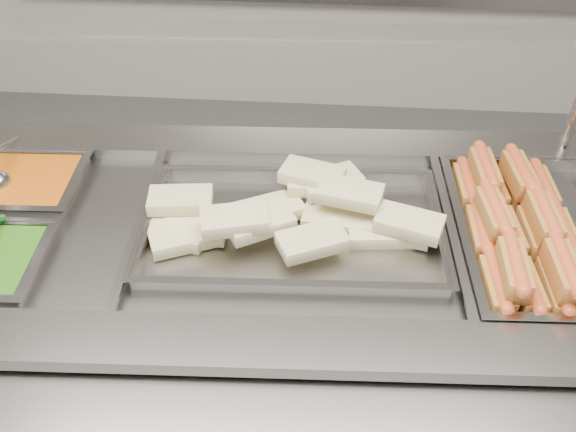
# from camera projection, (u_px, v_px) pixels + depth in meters

# --- Properties ---
(steam_counter) EXTENTS (1.86, 0.89, 0.88)m
(steam_counter) POSITION_uv_depth(u_px,v_px,m) (270.00, 345.00, 1.74)
(steam_counter) COLOR gray
(steam_counter) RESTS_ON ground
(tray_rail) EXTENTS (1.76, 0.44, 0.05)m
(tray_rail) POSITION_uv_depth(u_px,v_px,m) (250.00, 430.00, 1.11)
(tray_rail) COLOR gray
(tray_rail) RESTS_ON steam_counter
(sneeze_guard) EXTENTS (1.62, 0.35, 0.43)m
(sneeze_guard) POSITION_uv_depth(u_px,v_px,m) (269.00, 36.00, 1.40)
(sneeze_guard) COLOR silver
(sneeze_guard) RESTS_ON steam_counter
(pan_hotdogs) EXTENTS (0.35, 0.55, 0.10)m
(pan_hotdogs) POSITION_uv_depth(u_px,v_px,m) (531.00, 242.00, 1.47)
(pan_hotdogs) COLOR gray
(pan_hotdogs) RESTS_ON steam_counter
(pan_wraps) EXTENTS (0.68, 0.42, 0.07)m
(pan_wraps) POSITION_uv_depth(u_px,v_px,m) (292.00, 232.00, 1.48)
(pan_wraps) COLOR gray
(pan_wraps) RESTS_ON steam_counter
(pan_beans) EXTENTS (0.30, 0.25, 0.10)m
(pan_beans) POSITION_uv_depth(u_px,v_px,m) (21.00, 192.00, 1.61)
(pan_beans) COLOR gray
(pan_beans) RESTS_ON steam_counter
(hotdogs_in_buns) EXTENTS (0.32, 0.51, 0.11)m
(hotdogs_in_buns) POSITION_uv_depth(u_px,v_px,m) (529.00, 232.00, 1.43)
(hotdogs_in_buns) COLOR #9B6020
(hotdogs_in_buns) RESTS_ON pan_hotdogs
(tortilla_wraps) EXTENTS (0.68, 0.35, 0.09)m
(tortilla_wraps) POSITION_uv_depth(u_px,v_px,m) (289.00, 213.00, 1.46)
(tortilla_wraps) COLOR #C8BB86
(tortilla_wraps) RESTS_ON pan_wraps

